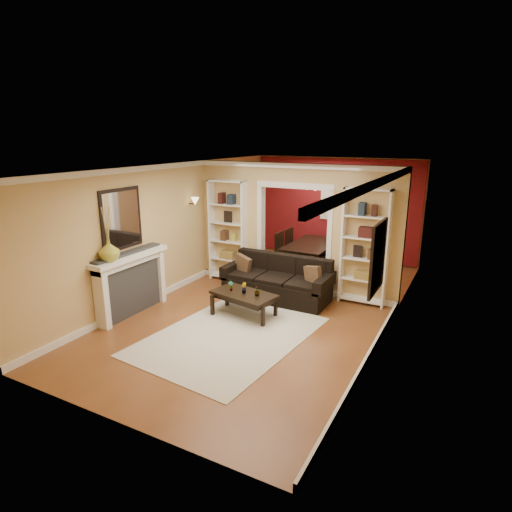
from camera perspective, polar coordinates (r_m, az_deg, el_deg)
The scene contains 30 objects.
floor at distance 8.47m, azimuth 1.76°, elevation -6.72°, with size 8.00×8.00×0.00m, color brown.
ceiling at distance 7.84m, azimuth 1.93°, elevation 11.82°, with size 8.00×8.00×0.00m, color white.
wall_back at distance 11.71m, azimuth 10.54°, elevation 6.22°, with size 8.00×8.00×0.00m, color tan.
wall_front at distance 4.95m, azimuth -19.15°, elevation -7.59°, with size 8.00×8.00×0.00m, color tan.
wall_left at distance 9.24m, azimuth -10.82°, elevation 3.68°, with size 8.00×8.00×0.00m, color tan.
wall_right at distance 7.38m, azimuth 17.74°, elevation 0.17°, with size 8.00×8.00×0.00m, color tan.
partition_wall at distance 9.12m, azimuth 5.17°, elevation 3.75°, with size 4.50×0.15×2.70m, color tan.
red_back_panel at distance 11.69m, azimuth 10.48°, elevation 6.06°, with size 4.44×0.04×2.64m, color maroon.
dining_window at distance 11.61m, azimuth 10.48°, elevation 7.15°, with size 0.78×0.03×0.98m, color #8CA5CC.
area_rug at distance 7.30m, azimuth -3.48°, elevation -10.58°, with size 2.22×3.11×0.01m, color beige.
sofa at distance 8.72m, azimuth 2.80°, elevation -3.04°, with size 2.21×0.95×0.86m, color black.
pillow_left at distance 8.99m, azimuth -1.76°, elevation -1.23°, with size 0.38×0.11×0.38m, color brown.
pillow_right at distance 8.36m, azimuth 7.62°, elevation -2.71°, with size 0.38×0.11×0.38m, color brown.
coffee_table at distance 7.98m, azimuth -1.62°, elevation -6.46°, with size 1.18×0.64×0.45m, color black.
plant_left at distance 7.99m, azimuth -3.36°, elevation -4.01°, with size 0.10×0.07×0.18m, color #336626.
plant_center at distance 7.86m, azimuth -1.64°, elevation -4.28°, with size 0.11×0.09×0.20m, color #336626.
plant_right at distance 7.74m, azimuth 0.14°, elevation -4.66°, with size 0.10×0.10×0.19m, color #336626.
bookshelf_left at distance 9.71m, azimuth -3.73°, elevation 3.30°, with size 0.90×0.30×2.30m, color white.
bookshelf_right at distance 8.54m, azimuth 14.31°, elevation 1.11°, with size 0.90×0.30×2.30m, color white.
fireplace at distance 8.26m, azimuth -16.13°, elevation -3.67°, with size 0.32×1.70×1.16m, color white.
vase at distance 7.72m, azimuth -19.00°, elevation 0.68°, with size 0.35×0.35×0.37m, color #A6A535.
mirror at distance 8.05m, azimuth -17.52°, elevation 4.73°, with size 0.03×0.95×1.10m, color silver.
wall_sconce at distance 9.52m, azimuth -8.43°, elevation 7.09°, with size 0.18×0.18×0.22m, color #FFE0A5.
framed_art at distance 6.39m, azimuth 15.86°, elevation -0.19°, with size 0.04×0.85×1.05m, color black.
dining_table at distance 10.85m, azimuth 7.62°, elevation 0.02°, with size 1.02×1.82×0.64m, color black.
dining_chair_nw at distance 10.73m, azimuth 4.34°, elevation 0.77°, with size 0.46×0.46×0.94m, color black.
dining_chair_ne at distance 10.37m, azimuth 9.91°, elevation -0.03°, with size 0.45×0.45×0.92m, color black.
dining_chair_sw at distance 11.27m, azimuth 5.56°, elevation 1.40°, with size 0.45×0.45×0.91m, color black.
dining_chair_se at distance 10.94m, azimuth 10.88°, elevation 0.30°, with size 0.37×0.37×0.75m, color black.
chandelier at distance 10.39m, azimuth 8.52°, elevation 8.86°, with size 0.50×0.50×0.30m, color #371E19.
Camera 1 is at (3.43, -7.04, 3.24)m, focal length 30.00 mm.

